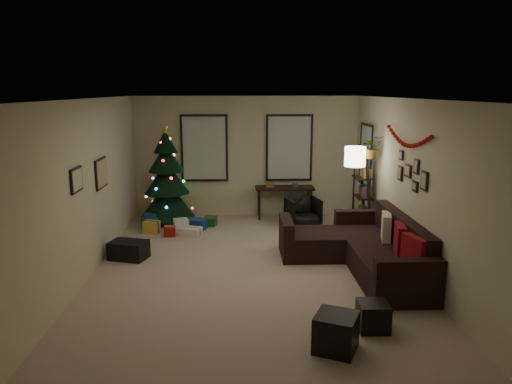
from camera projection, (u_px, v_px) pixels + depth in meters
floor at (251, 270)px, 7.76m from camera, size 7.00×7.00×0.00m
ceiling at (251, 99)px, 7.20m from camera, size 7.00×7.00×0.00m
wall_back at (247, 157)px, 10.90m from camera, size 5.00×0.00×5.00m
wall_front at (262, 270)px, 4.06m from camera, size 5.00×0.00×5.00m
wall_left at (88, 189)px, 7.39m from camera, size 0.00×7.00×7.00m
wall_right at (410, 186)px, 7.57m from camera, size 0.00×7.00×7.00m
window_back_left at (204, 148)px, 10.80m from camera, size 1.05×0.06×1.50m
window_back_right at (289, 148)px, 10.86m from camera, size 1.05×0.06×1.50m
window_right_wall at (367, 155)px, 10.03m from camera, size 0.06×0.90×1.30m
christmas_tree at (167, 181)px, 10.40m from camera, size 1.17×1.17×2.17m
presents at (175, 225)px, 9.90m from camera, size 1.54×1.01×0.30m
sofa at (364, 250)px, 7.83m from camera, size 1.95×2.83×0.89m
pillow_red_a at (414, 253)px, 6.63m from camera, size 0.24×0.48×0.46m
pillow_red_b at (400, 240)px, 7.21m from camera, size 0.20×0.48×0.46m
pillow_cream at (386, 228)px, 7.88m from camera, size 0.23×0.48×0.46m
ottoman_near at (336, 332)px, 5.34m from camera, size 0.58×0.58×0.42m
ottoman_far at (373, 316)px, 5.81m from camera, size 0.37×0.37×0.34m
desk at (285, 191)px, 10.81m from camera, size 1.30×0.47×0.70m
desk_chair at (303, 211)px, 10.25m from camera, size 0.70×0.67×0.61m
bookshelf at (364, 191)px, 9.58m from camera, size 0.30×0.52×1.78m
potted_plant at (372, 144)px, 9.01m from camera, size 0.60×0.55×0.55m
floor_lamp at (355, 163)px, 8.89m from camera, size 0.38×0.38×1.81m
art_map at (101, 173)px, 8.05m from camera, size 0.04×0.60×0.50m
art_abstract at (76, 180)px, 6.82m from camera, size 0.04×0.45×0.35m
gallery at (412, 173)px, 7.45m from camera, size 0.03×1.25×0.54m
garland at (407, 138)px, 7.56m from camera, size 0.08×1.90×0.30m
stocking_left at (241, 147)px, 10.96m from camera, size 0.20×0.05×0.36m
stocking_right at (255, 153)px, 10.94m from camera, size 0.20×0.05×0.36m
storage_bin at (129, 250)px, 8.25m from camera, size 0.70×0.57×0.31m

